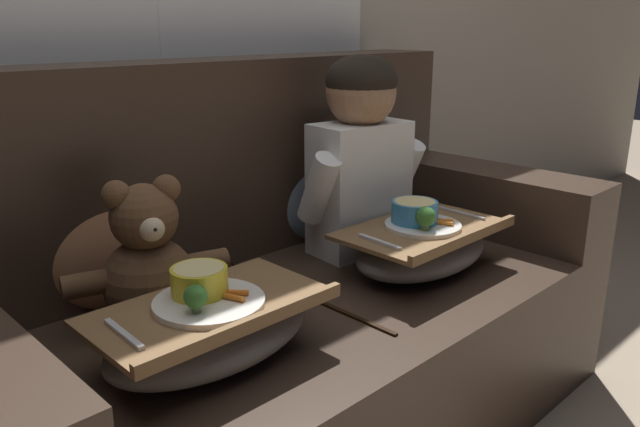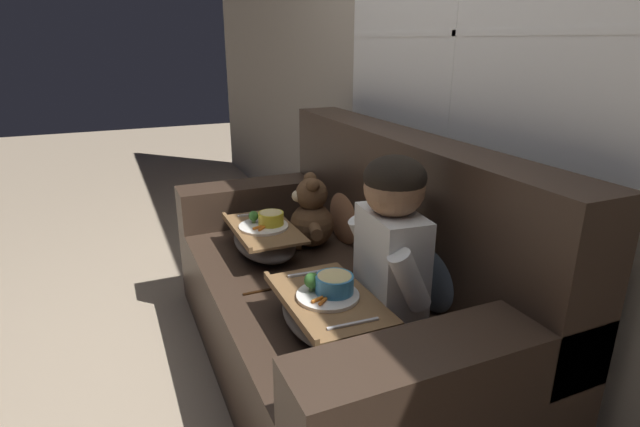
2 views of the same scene
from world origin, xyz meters
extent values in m
plane|color=tan|center=(0.00, 0.00, 0.00)|extent=(14.00, 14.00, 0.00)
cube|color=#A89E8E|center=(0.00, 0.60, 1.30)|extent=(8.00, 0.05, 2.60)
cube|color=white|center=(0.00, 0.56, 1.41)|extent=(1.72, 0.02, 1.27)
cube|color=black|center=(0.00, 0.56, 1.41)|extent=(1.67, 0.01, 1.22)
cube|color=white|center=(0.00, 0.55, 1.41)|extent=(0.02, 0.02, 1.22)
cube|color=white|center=(0.00, 0.55, 1.41)|extent=(1.67, 0.02, 0.02)
cube|color=#38281E|center=(0.00, 0.00, 0.22)|extent=(1.87, 0.94, 0.44)
cube|color=#38281E|center=(0.00, 0.36, 0.73)|extent=(1.87, 0.22, 0.58)
cube|color=#38281E|center=(-0.82, 0.00, 0.54)|extent=(0.22, 0.94, 0.21)
cube|color=#38281E|center=(0.82, 0.00, 0.54)|extent=(0.22, 0.94, 0.21)
cube|color=black|center=(0.00, -0.02, 0.44)|extent=(0.01, 0.68, 0.01)
ellipsoid|color=slate|center=(0.36, 0.28, 0.61)|extent=(0.36, 0.17, 0.37)
ellipsoid|color=#B2754C|center=(-0.36, 0.28, 0.61)|extent=(0.37, 0.18, 0.39)
cube|color=white|center=(0.36, 0.08, 0.64)|extent=(0.31, 0.19, 0.39)
sphere|color=#936B4C|center=(0.36, 0.08, 0.92)|extent=(0.20, 0.20, 0.20)
ellipsoid|color=black|center=(0.36, 0.08, 0.96)|extent=(0.21, 0.21, 0.14)
cylinder|color=white|center=(0.19, 0.08, 0.67)|extent=(0.09, 0.16, 0.22)
cylinder|color=white|center=(0.52, 0.05, 0.67)|extent=(0.09, 0.16, 0.22)
sphere|color=brown|center=(-0.36, 0.08, 0.55)|extent=(0.21, 0.21, 0.21)
sphere|color=brown|center=(-0.36, 0.08, 0.70)|extent=(0.15, 0.15, 0.15)
sphere|color=brown|center=(-0.41, 0.10, 0.76)|extent=(0.06, 0.06, 0.06)
sphere|color=brown|center=(-0.30, 0.07, 0.76)|extent=(0.06, 0.06, 0.06)
sphere|color=beige|center=(-0.38, 0.02, 0.69)|extent=(0.05, 0.05, 0.05)
sphere|color=black|center=(-0.38, 0.00, 0.70)|extent=(0.02, 0.02, 0.02)
cylinder|color=brown|center=(-0.49, 0.12, 0.57)|extent=(0.12, 0.08, 0.05)
cylinder|color=brown|center=(-0.23, 0.05, 0.57)|extent=(0.12, 0.08, 0.05)
cylinder|color=brown|center=(-0.43, -0.01, 0.47)|extent=(0.08, 0.11, 0.05)
cylinder|color=brown|center=(-0.34, -0.03, 0.47)|extent=(0.08, 0.11, 0.05)
ellipsoid|color=slate|center=(0.36, -0.16, 0.50)|extent=(0.46, 0.28, 0.12)
cube|color=brown|center=(0.36, -0.16, 0.56)|extent=(0.48, 0.30, 0.01)
cube|color=brown|center=(0.36, -0.30, 0.58)|extent=(0.48, 0.02, 0.02)
cylinder|color=white|center=(0.36, -0.16, 0.57)|extent=(0.21, 0.21, 0.01)
cylinder|color=#3889C1|center=(0.35, -0.13, 0.61)|extent=(0.13, 0.13, 0.06)
cylinder|color=#E5D189|center=(0.35, -0.13, 0.63)|extent=(0.11, 0.11, 0.01)
sphere|color=#38702D|center=(0.31, -0.20, 0.62)|extent=(0.05, 0.05, 0.05)
cylinder|color=#7A9E56|center=(0.31, -0.20, 0.59)|extent=(0.02, 0.02, 0.02)
cylinder|color=orange|center=(0.39, -0.21, 0.59)|extent=(0.03, 0.05, 0.01)
cylinder|color=orange|center=(0.40, -0.20, 0.59)|extent=(0.04, 0.04, 0.01)
cube|color=silver|center=(0.17, -0.16, 0.57)|extent=(0.02, 0.14, 0.01)
cube|color=silver|center=(0.54, -0.16, 0.57)|extent=(0.02, 0.17, 0.01)
ellipsoid|color=slate|center=(-0.36, -0.16, 0.50)|extent=(0.46, 0.26, 0.12)
cube|color=brown|center=(-0.36, -0.16, 0.56)|extent=(0.48, 0.27, 0.01)
cube|color=brown|center=(-0.36, -0.29, 0.58)|extent=(0.48, 0.02, 0.02)
cylinder|color=white|center=(-0.36, -0.16, 0.57)|extent=(0.23, 0.23, 0.01)
cylinder|color=yellow|center=(-0.35, -0.12, 0.61)|extent=(0.12, 0.12, 0.06)
cylinder|color=#E5D189|center=(-0.35, -0.12, 0.63)|extent=(0.10, 0.10, 0.01)
sphere|color=#38702D|center=(-0.41, -0.19, 0.61)|extent=(0.05, 0.05, 0.05)
cylinder|color=#7A9E56|center=(-0.41, -0.19, 0.59)|extent=(0.02, 0.02, 0.02)
cylinder|color=orange|center=(-0.33, -0.19, 0.59)|extent=(0.04, 0.07, 0.01)
cylinder|color=orange|center=(-0.31, -0.18, 0.59)|extent=(0.05, 0.05, 0.01)
cube|color=silver|center=(-0.54, -0.16, 0.57)|extent=(0.02, 0.14, 0.01)
camera|label=1|loc=(-1.00, -1.14, 1.11)|focal=35.00mm
camera|label=2|loc=(1.71, -0.77, 1.38)|focal=28.00mm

